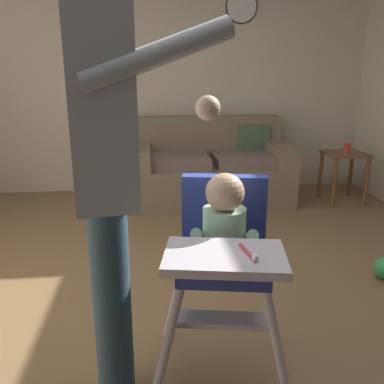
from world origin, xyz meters
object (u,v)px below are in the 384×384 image
(wall_clock, at_px, (241,7))
(high_chair, at_px, (224,243))
(couch, at_px, (210,169))
(side_table, at_px, (344,166))
(toy_ball_second, at_px, (223,232))
(adult_standing, at_px, (105,176))
(sippy_cup, at_px, (347,148))

(wall_clock, bearing_deg, high_chair, -103.25)
(couch, relative_size, side_table, 3.14)
(couch, height_order, toy_ball_second, couch)
(toy_ball_second, bearing_deg, high_chair, -100.73)
(adult_standing, xyz_separation_m, toy_ball_second, (0.73, 1.56, -0.86))
(couch, relative_size, sippy_cup, 16.32)
(adult_standing, height_order, side_table, adult_standing)
(toy_ball_second, bearing_deg, sippy_cup, 33.41)
(toy_ball_second, bearing_deg, couch, 86.69)
(toy_ball_second, height_order, sippy_cup, sippy_cup)
(sippy_cup, bearing_deg, high_chair, -125.35)
(high_chair, height_order, adult_standing, adult_standing)
(couch, relative_size, toy_ball_second, 8.99)
(sippy_cup, distance_m, wall_clock, 1.86)
(couch, xyz_separation_m, wall_clock, (0.39, 0.48, 1.65))
(couch, bearing_deg, sippy_cup, 81.08)
(toy_ball_second, distance_m, sippy_cup, 1.80)
(high_chair, bearing_deg, wall_clock, 176.89)
(couch, distance_m, adult_standing, 2.91)
(side_table, bearing_deg, wall_clock, 144.80)
(high_chair, relative_size, side_table, 1.82)
(adult_standing, bearing_deg, high_chair, -0.62)
(wall_clock, bearing_deg, adult_standing, -110.27)
(toy_ball_second, bearing_deg, wall_clock, 74.52)
(sippy_cup, xyz_separation_m, wall_clock, (-0.99, 0.69, 1.41))
(sippy_cup, height_order, wall_clock, wall_clock)
(side_table, height_order, sippy_cup, sippy_cup)
(high_chair, distance_m, toy_ball_second, 1.61)
(couch, xyz_separation_m, adult_standing, (-0.80, -2.73, 0.62))
(couch, distance_m, toy_ball_second, 1.20)
(wall_clock, bearing_deg, toy_ball_second, -105.48)
(high_chair, relative_size, sippy_cup, 9.47)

